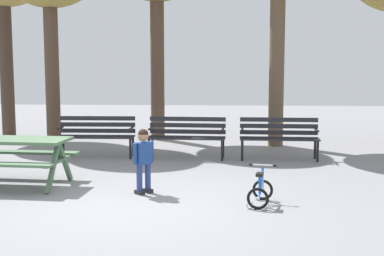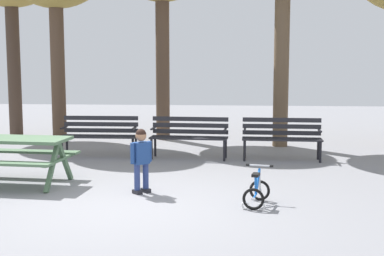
% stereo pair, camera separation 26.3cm
% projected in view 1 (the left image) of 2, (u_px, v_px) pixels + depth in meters
% --- Properties ---
extents(ground, '(36.00, 36.00, 0.00)m').
position_uv_depth(ground, '(127.00, 206.00, 7.32)').
color(ground, gray).
extents(picnic_table, '(1.90, 1.47, 0.79)m').
position_uv_depth(picnic_table, '(12.00, 149.00, 8.51)').
color(picnic_table, '#4C6B4C').
rests_on(picnic_table, ground).
extents(park_bench_far_left, '(1.61, 0.48, 0.85)m').
position_uv_depth(park_bench_far_left, '(97.00, 133.00, 11.14)').
color(park_bench_far_left, '#232328').
rests_on(park_bench_far_left, ground).
extents(park_bench_left, '(1.62, 0.55, 0.85)m').
position_uv_depth(park_bench_left, '(187.00, 134.00, 11.00)').
color(park_bench_left, '#232328').
rests_on(park_bench_left, ground).
extents(park_bench_right, '(1.61, 0.51, 0.85)m').
position_uv_depth(park_bench_right, '(279.00, 135.00, 10.85)').
color(park_bench_right, '#232328').
rests_on(park_bench_right, ground).
extents(child_standing, '(0.29, 0.29, 0.99)m').
position_uv_depth(child_standing, '(143.00, 156.00, 7.96)').
color(child_standing, navy).
rests_on(child_standing, ground).
extents(kids_bicycle, '(0.46, 0.61, 0.54)m').
position_uv_depth(kids_bicycle, '(260.00, 191.00, 7.37)').
color(kids_bicycle, black).
rests_on(kids_bicycle, ground).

